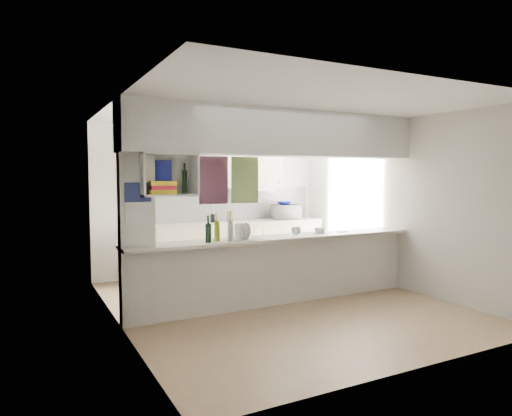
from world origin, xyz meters
TOP-DOWN VIEW (x-y plane):
  - floor at (0.00, 0.00)m, footprint 4.80×4.80m
  - ceiling at (0.00, 0.00)m, footprint 4.80×4.80m
  - wall_back at (0.00, 2.40)m, footprint 4.20×0.00m
  - wall_left at (-2.10, 0.00)m, footprint 0.00×4.80m
  - wall_right at (2.10, 0.00)m, footprint 0.00×4.80m
  - servery_partition at (-0.17, 0.00)m, footprint 4.20×0.50m
  - cubby_shelf at (-1.57, -0.06)m, footprint 0.65×0.35m
  - kitchen_run at (0.16, 2.14)m, footprint 3.60×0.63m
  - microwave at (1.37, 2.06)m, footprint 0.56×0.44m
  - bowl at (1.32, 2.07)m, footprint 0.26×0.26m
  - dish_rack at (-0.52, -0.01)m, footprint 0.45×0.36m
  - cup at (0.23, -0.06)m, footprint 0.15×0.15m
  - wine_bottles at (-0.90, -0.06)m, footprint 0.37×0.15m
  - plastic_tubs at (0.74, 0.06)m, footprint 0.49×0.18m
  - utensil_jar at (-0.07, 2.15)m, footprint 0.11×0.11m
  - knife_block at (0.25, 2.18)m, footprint 0.12×0.10m

SIDE VIEW (x-z plane):
  - floor at x=0.00m, z-range 0.00..0.00m
  - kitchen_run at x=0.16m, z-range -0.29..1.95m
  - plastic_tubs at x=0.74m, z-range 0.92..0.99m
  - cup at x=0.23m, z-range 0.94..1.04m
  - utensil_jar at x=-0.07m, z-range 0.92..1.07m
  - dish_rack at x=-0.52m, z-range 0.90..1.12m
  - knife_block at x=0.25m, z-range 0.92..1.11m
  - wine_bottles at x=-0.90m, z-range 0.87..1.24m
  - microwave at x=1.37m, z-range 0.92..1.20m
  - bowl at x=1.32m, z-range 1.20..1.26m
  - wall_back at x=0.00m, z-range -0.80..3.40m
  - wall_left at x=-2.10m, z-range -1.10..3.70m
  - wall_right at x=2.10m, z-range -1.10..3.70m
  - servery_partition at x=-0.17m, z-range 0.36..2.96m
  - cubby_shelf at x=-1.57m, z-range 1.46..1.96m
  - ceiling at x=0.00m, z-range 2.60..2.60m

